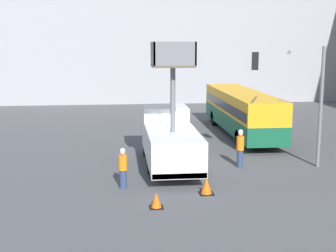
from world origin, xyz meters
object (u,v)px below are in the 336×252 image
object	(u,v)px
traffic_light_pole	(297,86)
city_bus	(241,109)
road_worker_directing	(240,148)
traffic_cone_near_truck	(156,201)
traffic_cone_mid_road	(206,186)
road_worker_near_truck	(123,168)
utility_truck	(170,137)

from	to	relation	value
traffic_light_pole	city_bus	bearing A→B (deg)	94.27
traffic_light_pole	road_worker_directing	size ratio (longest dim) A/B	3.12
road_worker_directing	city_bus	bearing A→B (deg)	-133.94
traffic_cone_near_truck	traffic_cone_mid_road	xyz separation A→B (m)	(2.21, 1.42, 0.04)
traffic_light_pole	traffic_cone_mid_road	size ratio (longest dim) A/B	8.67
road_worker_directing	traffic_cone_mid_road	distance (m)	4.76
road_worker_near_truck	utility_truck	bearing A→B (deg)	-142.59
road_worker_directing	traffic_cone_mid_road	bearing A→B (deg)	29.56
traffic_cone_mid_road	road_worker_directing	bearing A→B (deg)	58.36
utility_truck	traffic_cone_mid_road	bearing A→B (deg)	-77.14
traffic_light_pole	traffic_cone_near_truck	xyz separation A→B (m)	(-7.51, -5.51, -3.80)
road_worker_directing	road_worker_near_truck	bearing A→B (deg)	-2.99
road_worker_directing	traffic_cone_mid_road	size ratio (longest dim) A/B	2.77
road_worker_near_truck	traffic_cone_near_truck	xyz separation A→B (m)	(1.23, -2.57, -0.60)
city_bus	traffic_cone_mid_road	bearing A→B (deg)	172.32
city_bus	road_worker_near_truck	distance (m)	13.76
traffic_cone_mid_road	traffic_cone_near_truck	bearing A→B (deg)	-147.31
road_worker_near_truck	traffic_cone_near_truck	distance (m)	2.91
city_bus	traffic_cone_mid_road	distance (m)	13.17
utility_truck	traffic_cone_mid_road	world-z (taller)	utility_truck
utility_truck	road_worker_directing	world-z (taller)	utility_truck
road_worker_directing	traffic_cone_mid_road	world-z (taller)	road_worker_directing
utility_truck	traffic_cone_near_truck	bearing A→B (deg)	-101.04
road_worker_near_truck	traffic_cone_mid_road	size ratio (longest dim) A/B	2.56
traffic_cone_near_truck	traffic_light_pole	bearing A→B (deg)	36.27
city_bus	road_worker_near_truck	bearing A→B (deg)	157.02
traffic_cone_mid_road	city_bus	bearing A→B (deg)	68.99
utility_truck	traffic_light_pole	bearing A→B (deg)	-4.27
traffic_light_pole	traffic_cone_mid_road	distance (m)	7.68
road_worker_directing	traffic_light_pole	bearing A→B (deg)	152.80
utility_truck	road_worker_directing	distance (m)	3.59
utility_truck	traffic_cone_near_truck	xyz separation A→B (m)	(-1.17, -5.98, -1.20)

